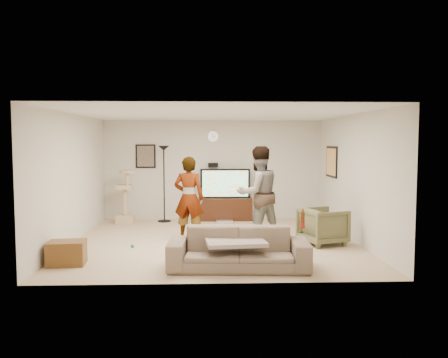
{
  "coord_description": "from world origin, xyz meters",
  "views": [
    {
      "loc": [
        -0.16,
        -9.06,
        1.96
      ],
      "look_at": [
        0.19,
        0.2,
        1.22
      ],
      "focal_mm": 37.28,
      "sensor_mm": 36.0,
      "label": 1
    }
  ],
  "objects_px": {
    "cat_tree": "(125,196)",
    "armchair": "(323,226)",
    "tv": "(225,183)",
    "side_table": "(67,253)",
    "tv_stand": "(225,209)",
    "floor_lamp": "(164,184)",
    "person_left": "(189,198)",
    "beer_bottle": "(303,220)",
    "person_right": "(258,194)",
    "sofa": "(239,249)"
  },
  "relations": [
    {
      "from": "person_left",
      "to": "beer_bottle",
      "type": "relative_size",
      "value": 6.7
    },
    {
      "from": "beer_bottle",
      "to": "armchair",
      "type": "height_order",
      "value": "beer_bottle"
    },
    {
      "from": "cat_tree",
      "to": "armchair",
      "type": "relative_size",
      "value": 1.68
    },
    {
      "from": "floor_lamp",
      "to": "tv_stand",
      "type": "bearing_deg",
      "value": 6.52
    },
    {
      "from": "floor_lamp",
      "to": "sofa",
      "type": "bearing_deg",
      "value": -70.51
    },
    {
      "from": "person_right",
      "to": "side_table",
      "type": "xyz_separation_m",
      "value": [
        -3.26,
        -1.75,
        -0.75
      ]
    },
    {
      "from": "cat_tree",
      "to": "tv",
      "type": "bearing_deg",
      "value": 7.49
    },
    {
      "from": "sofa",
      "to": "armchair",
      "type": "xyz_separation_m",
      "value": [
        1.74,
        1.67,
        0.03
      ]
    },
    {
      "from": "person_left",
      "to": "side_table",
      "type": "height_order",
      "value": "person_left"
    },
    {
      "from": "tv_stand",
      "to": "floor_lamp",
      "type": "relative_size",
      "value": 0.72
    },
    {
      "from": "tv",
      "to": "armchair",
      "type": "distance_m",
      "value": 3.39
    },
    {
      "from": "person_left",
      "to": "person_right",
      "type": "distance_m",
      "value": 1.39
    },
    {
      "from": "tv",
      "to": "side_table",
      "type": "distance_m",
      "value": 5.03
    },
    {
      "from": "floor_lamp",
      "to": "cat_tree",
      "type": "bearing_deg",
      "value": -170.97
    },
    {
      "from": "floor_lamp",
      "to": "beer_bottle",
      "type": "relative_size",
      "value": 7.45
    },
    {
      "from": "person_left",
      "to": "sofa",
      "type": "xyz_separation_m",
      "value": [
        0.85,
        -2.22,
        -0.52
      ]
    },
    {
      "from": "cat_tree",
      "to": "person_right",
      "type": "distance_m",
      "value": 3.68
    },
    {
      "from": "tv",
      "to": "side_table",
      "type": "relative_size",
      "value": 2.16
    },
    {
      "from": "tv_stand",
      "to": "tv",
      "type": "relative_size",
      "value": 1.08
    },
    {
      "from": "cat_tree",
      "to": "beer_bottle",
      "type": "height_order",
      "value": "cat_tree"
    },
    {
      "from": "cat_tree",
      "to": "beer_bottle",
      "type": "xyz_separation_m",
      "value": [
        3.47,
        -4.19,
        0.11
      ]
    },
    {
      "from": "tv_stand",
      "to": "cat_tree",
      "type": "bearing_deg",
      "value": -172.51
    },
    {
      "from": "cat_tree",
      "to": "side_table",
      "type": "distance_m",
      "value": 3.89
    },
    {
      "from": "tv_stand",
      "to": "person_left",
      "type": "xyz_separation_m",
      "value": [
        -0.82,
        -2.29,
        0.56
      ]
    },
    {
      "from": "cat_tree",
      "to": "armchair",
      "type": "bearing_deg",
      "value": -30.82
    },
    {
      "from": "person_left",
      "to": "side_table",
      "type": "bearing_deg",
      "value": 57.3
    },
    {
      "from": "person_left",
      "to": "armchair",
      "type": "height_order",
      "value": "person_left"
    },
    {
      "from": "tv",
      "to": "sofa",
      "type": "distance_m",
      "value": 4.55
    },
    {
      "from": "tv_stand",
      "to": "person_left",
      "type": "distance_m",
      "value": 2.49
    },
    {
      "from": "floor_lamp",
      "to": "armchair",
      "type": "bearing_deg",
      "value": -39.13
    },
    {
      "from": "floor_lamp",
      "to": "sofa",
      "type": "xyz_separation_m",
      "value": [
        1.54,
        -4.34,
        -0.62
      ]
    },
    {
      "from": "tv",
      "to": "side_table",
      "type": "bearing_deg",
      "value": -122.87
    },
    {
      "from": "tv_stand",
      "to": "beer_bottle",
      "type": "relative_size",
      "value": 5.34
    },
    {
      "from": "cat_tree",
      "to": "person_right",
      "type": "relative_size",
      "value": 0.69
    },
    {
      "from": "cat_tree",
      "to": "sofa",
      "type": "relative_size",
      "value": 0.6
    },
    {
      "from": "cat_tree",
      "to": "side_table",
      "type": "xyz_separation_m",
      "value": [
        -0.25,
        -3.86,
        -0.45
      ]
    },
    {
      "from": "floor_lamp",
      "to": "side_table",
      "type": "xyz_separation_m",
      "value": [
        -1.19,
        -4.01,
        -0.74
      ]
    },
    {
      "from": "tv",
      "to": "floor_lamp",
      "type": "distance_m",
      "value": 1.52
    },
    {
      "from": "floor_lamp",
      "to": "side_table",
      "type": "relative_size",
      "value": 3.25
    },
    {
      "from": "person_left",
      "to": "cat_tree",
      "type": "bearing_deg",
      "value": -38.21
    },
    {
      "from": "tv",
      "to": "person_right",
      "type": "xyz_separation_m",
      "value": [
        0.56,
        -2.43,
        0.01
      ]
    },
    {
      "from": "tv_stand",
      "to": "person_right",
      "type": "xyz_separation_m",
      "value": [
        0.56,
        -2.43,
        0.66
      ]
    },
    {
      "from": "beer_bottle",
      "to": "cat_tree",
      "type": "bearing_deg",
      "value": 129.62
    },
    {
      "from": "armchair",
      "to": "side_table",
      "type": "relative_size",
      "value": 1.34
    },
    {
      "from": "armchair",
      "to": "tv",
      "type": "bearing_deg",
      "value": 11.47
    },
    {
      "from": "cat_tree",
      "to": "side_table",
      "type": "bearing_deg",
      "value": -93.74
    },
    {
      "from": "person_left",
      "to": "armchair",
      "type": "xyz_separation_m",
      "value": [
        2.59,
        -0.55,
        -0.49
      ]
    },
    {
      "from": "person_right",
      "to": "side_table",
      "type": "height_order",
      "value": "person_right"
    },
    {
      "from": "person_right",
      "to": "cat_tree",
      "type": "bearing_deg",
      "value": -57.85
    },
    {
      "from": "armchair",
      "to": "beer_bottle",
      "type": "bearing_deg",
      "value": 135.47
    }
  ]
}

